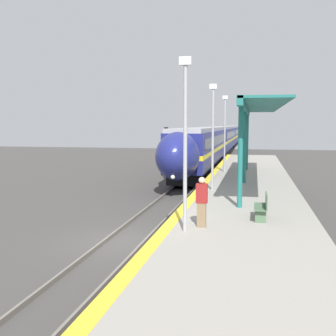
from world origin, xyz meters
name	(u,v)px	position (x,y,z in m)	size (l,w,h in m)	color
ground_plane	(127,242)	(0.00, 0.00, 0.00)	(120.00, 120.00, 0.00)	#423F3D
rail_left	(108,239)	(-0.72, 0.00, 0.07)	(0.08, 90.00, 0.15)	slate
rail_right	(146,241)	(0.72, 0.00, 0.07)	(0.08, 90.00, 0.15)	slate
train	(226,137)	(0.00, 53.63, 2.29)	(2.75, 90.43, 4.01)	black
platform_right	(243,234)	(4.18, 0.00, 0.50)	(5.10, 64.00, 1.01)	gray
platform_bench	(263,206)	(4.85, 0.28, 1.47)	(0.44, 1.50, 0.89)	#4C6B4C
person_waiting	(202,201)	(2.90, -1.23, 1.83)	(0.36, 0.22, 1.61)	#7F6647
railway_signal	(166,148)	(-1.98, 16.44, 2.51)	(0.28, 0.28, 4.08)	#59595E
lamppost_near	(185,133)	(2.47, -1.93, 4.01)	(0.36, 0.20, 5.26)	#9E9EA3
lamppost_mid	(213,130)	(2.47, 6.56, 4.01)	(0.36, 0.20, 5.26)	#9E9EA3
lamppost_far	(225,128)	(2.47, 15.05, 4.01)	(0.36, 0.20, 5.26)	#9E9EA3
station_canopy	(256,111)	(4.55, 9.52, 5.02)	(2.02, 17.51, 4.31)	#1E6B66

